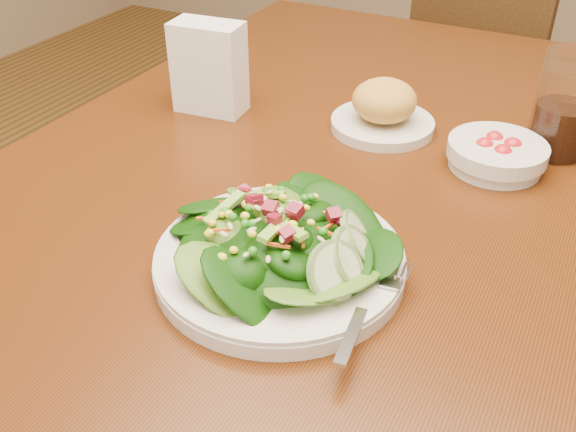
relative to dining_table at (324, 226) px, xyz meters
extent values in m
cube|color=#512208|center=(0.00, 0.00, 0.08)|extent=(0.90, 1.40, 0.04)
cylinder|color=#4A2E16|center=(-0.39, 0.64, -0.29)|extent=(0.07, 0.07, 0.71)
cube|color=#4A2E16|center=(0.02, 1.17, -0.24)|extent=(0.47, 0.47, 0.04)
cylinder|color=#4A2E16|center=(0.22, 1.31, -0.45)|extent=(0.04, 0.04, 0.39)
cylinder|color=#4A2E16|center=(-0.12, 1.37, -0.45)|extent=(0.04, 0.04, 0.39)
cylinder|color=#4A2E16|center=(0.15, 0.97, -0.45)|extent=(0.04, 0.04, 0.39)
cylinder|color=#4A2E16|center=(-0.18, 1.04, -0.45)|extent=(0.04, 0.04, 0.39)
cube|color=#4A2E16|center=(-0.02, 0.99, 0.00)|extent=(0.38, 0.10, 0.44)
cylinder|color=silver|center=(0.05, -0.23, 0.11)|extent=(0.28, 0.28, 0.02)
ellipsoid|color=black|center=(0.05, -0.23, 0.14)|extent=(0.19, 0.19, 0.04)
cube|color=silver|center=(0.17, -0.26, 0.12)|extent=(0.05, 0.18, 0.01)
cylinder|color=silver|center=(0.03, 0.15, 0.11)|extent=(0.16, 0.16, 0.02)
ellipsoid|color=#BC8F44|center=(0.03, 0.15, 0.15)|extent=(0.10, 0.10, 0.07)
cylinder|color=silver|center=(0.21, 0.11, 0.12)|extent=(0.14, 0.14, 0.04)
sphere|color=red|center=(0.23, 0.12, 0.13)|extent=(0.03, 0.03, 0.03)
sphere|color=red|center=(0.20, 0.13, 0.13)|extent=(0.03, 0.03, 0.03)
sphere|color=red|center=(0.19, 0.10, 0.13)|extent=(0.03, 0.03, 0.03)
sphere|color=red|center=(0.22, 0.09, 0.13)|extent=(0.03, 0.03, 0.03)
cylinder|color=silver|center=(0.28, 0.20, 0.18)|extent=(0.09, 0.09, 0.15)
cylinder|color=black|center=(0.28, 0.20, 0.14)|extent=(0.08, 0.08, 0.08)
cube|color=white|center=(-0.25, 0.09, 0.17)|extent=(0.12, 0.07, 0.14)
cube|color=white|center=(-0.25, 0.09, 0.18)|extent=(0.10, 0.06, 0.12)
camera|label=1|loc=(0.32, -0.72, 0.56)|focal=40.00mm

